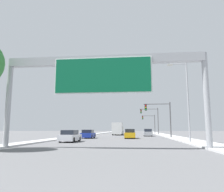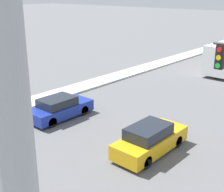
% 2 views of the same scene
% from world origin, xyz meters
% --- Properties ---
extents(median_strip_left, '(2.00, 120.00, 0.15)m').
position_xyz_m(median_strip_left, '(-9.00, 60.00, 0.07)').
color(median_strip_left, '#BEBEBE').
rests_on(median_strip_left, ground).
extents(car_near_left, '(1.81, 4.31, 1.41)m').
position_xyz_m(car_near_left, '(-5.25, 36.79, 0.67)').
color(car_near_left, navy).
rests_on(car_near_left, ground).
extents(car_far_left, '(1.72, 4.51, 1.53)m').
position_xyz_m(car_far_left, '(1.75, 36.92, 0.72)').
color(car_far_left, gold).
rests_on(car_far_left, ground).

